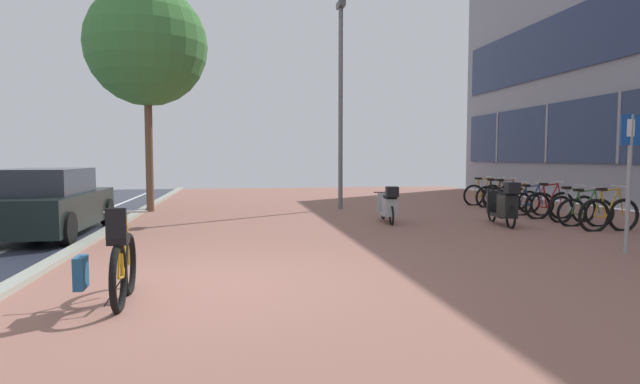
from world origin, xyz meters
name	(u,v)px	position (x,y,z in m)	size (l,w,h in m)	color
ground	(323,282)	(1.43, 0.00, -0.02)	(21.00, 40.00, 0.13)	#292D3C
bicycle_foreground	(120,267)	(-0.96, -0.62, 0.40)	(0.65, 1.44, 1.12)	black
bicycle_rack_00	(609,215)	(8.32, 3.23, 0.36)	(1.45, 0.48, 1.02)	black
bicycle_rack_01	(585,212)	(8.33, 3.97, 0.33)	(1.29, 0.47, 0.95)	black
bicycle_rack_02	(572,209)	(8.54, 4.72, 0.34)	(1.32, 0.48, 0.96)	black
bicycle_rack_03	(550,205)	(8.44, 5.46, 0.35)	(1.42, 0.48, 1.02)	black
bicycle_rack_04	(531,204)	(8.39, 6.21, 0.33)	(1.28, 0.48, 0.93)	black
bicycle_rack_05	(519,201)	(8.47, 6.96, 0.33)	(1.25, 0.48, 0.93)	black
bicycle_rack_06	(506,198)	(8.48, 7.70, 0.36)	(1.45, 0.48, 1.02)	black
bicycle_rack_07	(496,196)	(8.57, 8.45, 0.35)	(1.38, 0.48, 1.01)	black
bicycle_rack_08	(483,195)	(8.53, 9.19, 0.35)	(1.39, 0.48, 1.01)	black
scooter_near	(389,206)	(4.03, 5.37, 0.42)	(0.57, 1.68, 0.94)	black
scooter_mid	(505,206)	(6.52, 4.37, 0.48)	(0.64, 1.79, 1.07)	black
parked_car_near	(48,204)	(-3.49, 4.71, 0.65)	(1.78, 3.96, 1.38)	black
parking_sign	(630,168)	(6.69, 0.86, 1.43)	(0.40, 0.07, 2.30)	gray
lamp_post	(341,96)	(3.56, 8.86, 3.49)	(0.20, 0.52, 6.33)	slate
street_tree	(147,46)	(-2.17, 9.11, 4.84)	(3.48, 3.48, 6.60)	brown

